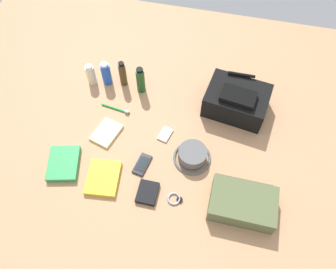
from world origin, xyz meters
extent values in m
cube|color=tan|center=(0.00, 0.00, -0.01)|extent=(2.64, 2.02, 0.02)
cube|color=black|center=(0.30, 0.26, 0.07)|extent=(0.34, 0.27, 0.14)
cube|color=black|center=(0.30, 0.22, 0.15)|extent=(0.18, 0.13, 0.03)
cylinder|color=black|center=(0.30, 0.37, 0.15)|extent=(0.14, 0.02, 0.02)
cube|color=#56603D|center=(0.40, -0.28, 0.05)|extent=(0.29, 0.19, 0.09)
cube|color=#454D30|center=(0.40, -0.18, 0.01)|extent=(0.27, 0.07, 0.01)
cylinder|color=#5E5E5E|center=(0.14, -0.08, 0.04)|extent=(0.14, 0.14, 0.06)
torus|color=#5E5E5E|center=(0.14, -0.08, 0.01)|extent=(0.18, 0.18, 0.01)
cylinder|color=beige|center=(-0.49, 0.27, 0.06)|extent=(0.05, 0.05, 0.11)
cylinder|color=silver|center=(-0.49, 0.27, 0.12)|extent=(0.04, 0.04, 0.01)
cylinder|color=blue|center=(-0.41, 0.29, 0.07)|extent=(0.05, 0.05, 0.13)
cylinder|color=silver|center=(-0.41, 0.29, 0.14)|extent=(0.04, 0.04, 0.01)
cylinder|color=#473319|center=(-0.32, 0.30, 0.07)|extent=(0.04, 0.04, 0.15)
cylinder|color=black|center=(-0.32, 0.30, 0.16)|extent=(0.03, 0.03, 0.01)
cylinder|color=#19471E|center=(-0.21, 0.27, 0.08)|extent=(0.05, 0.05, 0.15)
cylinder|color=black|center=(-0.21, 0.27, 0.16)|extent=(0.03, 0.03, 0.01)
cube|color=#2D934C|center=(-0.45, -0.25, 0.01)|extent=(0.18, 0.21, 0.03)
cube|color=white|center=(-0.45, -0.25, 0.01)|extent=(0.17, 0.20, 0.02)
cube|color=yellow|center=(-0.25, -0.28, 0.01)|extent=(0.17, 0.19, 0.02)
cube|color=white|center=(-0.25, -0.28, 0.01)|extent=(0.16, 0.18, 0.02)
cube|color=black|center=(-0.09, -0.17, 0.01)|extent=(0.08, 0.12, 0.01)
cube|color=black|center=(-0.09, -0.17, 0.01)|extent=(0.06, 0.09, 0.00)
cube|color=#B7B7BC|center=(-0.02, 0.02, 0.01)|extent=(0.07, 0.09, 0.01)
cylinder|color=silver|center=(-0.02, 0.00, 0.01)|extent=(0.03, 0.03, 0.00)
torus|color=#99999E|center=(0.10, -0.31, 0.01)|extent=(0.06, 0.06, 0.01)
cylinder|color=black|center=(0.12, -0.31, 0.01)|extent=(0.03, 0.03, 0.01)
cylinder|color=#198C33|center=(-0.31, 0.12, 0.01)|extent=(0.16, 0.03, 0.01)
cube|color=white|center=(-0.25, 0.11, 0.02)|extent=(0.02, 0.01, 0.01)
cube|color=black|center=(-0.03, -0.31, 0.01)|extent=(0.09, 0.11, 0.02)
cube|color=beige|center=(-0.31, -0.04, 0.01)|extent=(0.15, 0.18, 0.02)
camera|label=1|loc=(0.19, -0.85, 1.47)|focal=36.25mm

